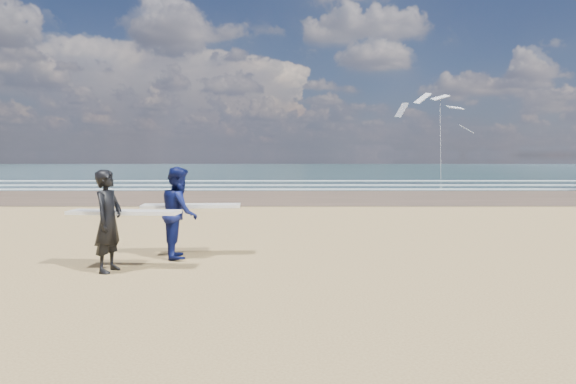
{
  "coord_description": "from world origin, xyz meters",
  "views": [
    {
      "loc": [
        2.72,
        -10.46,
        2.26
      ],
      "look_at": [
        2.75,
        6.0,
        1.08
      ],
      "focal_mm": 32.0,
      "sensor_mm": 36.0,
      "label": 1
    }
  ],
  "objects": [
    {
      "name": "surfer_near",
      "position": [
        -0.71,
        -0.59,
        1.01
      ],
      "size": [
        2.23,
        1.09,
        1.98
      ],
      "color": "black",
      "rests_on": "ground"
    },
    {
      "name": "surfer_far",
      "position": [
        0.36,
        0.77,
        1.01
      ],
      "size": [
        2.23,
        1.23,
        2.01
      ],
      "color": "#0D154D",
      "rests_on": "ground"
    },
    {
      "name": "kite_1",
      "position": [
        13.9,
        27.07,
        4.39
      ],
      "size": [
        6.0,
        4.76,
        7.77
      ],
      "color": "slate",
      "rests_on": "ground"
    },
    {
      "name": "ocean",
      "position": [
        20.0,
        72.0,
        0.01
      ],
      "size": [
        220.0,
        100.0,
        0.02
      ],
      "primitive_type": "cube",
      "color": "#183334",
      "rests_on": "ground"
    },
    {
      "name": "foam_breakers",
      "position": [
        20.0,
        28.1,
        0.05
      ],
      "size": [
        220.0,
        11.7,
        0.05
      ],
      "color": "white",
      "rests_on": "ground"
    }
  ]
}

